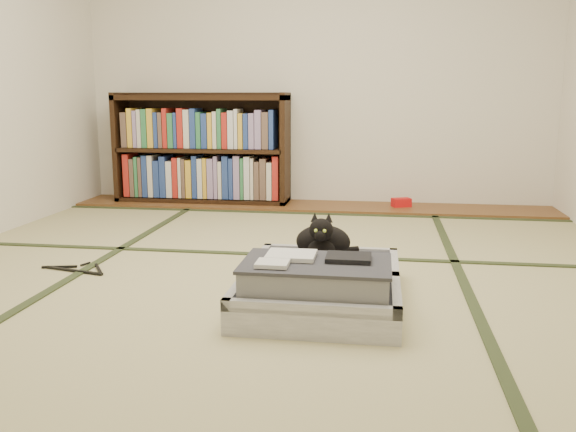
# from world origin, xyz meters

# --- Properties ---
(floor) EXTENTS (4.50, 4.50, 0.00)m
(floor) POSITION_xyz_m (0.00, 0.00, 0.00)
(floor) COLOR tan
(floor) RESTS_ON ground
(wood_strip) EXTENTS (4.00, 0.50, 0.02)m
(wood_strip) POSITION_xyz_m (0.00, 2.00, 0.01)
(wood_strip) COLOR brown
(wood_strip) RESTS_ON ground
(red_item) EXTENTS (0.17, 0.14, 0.07)m
(red_item) POSITION_xyz_m (0.75, 2.03, 0.06)
(red_item) COLOR red
(red_item) RESTS_ON wood_strip
(tatami_borders) EXTENTS (4.00, 4.50, 0.01)m
(tatami_borders) POSITION_xyz_m (0.00, 0.49, 0.00)
(tatami_borders) COLOR #2D381E
(tatami_borders) RESTS_ON ground
(bookcase) EXTENTS (1.50, 0.34, 0.97)m
(bookcase) POSITION_xyz_m (-0.96, 2.07, 0.45)
(bookcase) COLOR black
(bookcase) RESTS_ON wood_strip
(suitcase) EXTENTS (0.70, 0.93, 0.28)m
(suitcase) POSITION_xyz_m (0.31, -0.43, 0.10)
(suitcase) COLOR silver
(suitcase) RESTS_ON floor
(cat) EXTENTS (0.31, 0.31, 0.25)m
(cat) POSITION_xyz_m (0.30, -0.13, 0.23)
(cat) COLOR black
(cat) RESTS_ON suitcase
(cable_coil) EXTENTS (0.10, 0.10, 0.02)m
(cable_coil) POSITION_xyz_m (0.48, -0.09, 0.14)
(cable_coil) COLOR white
(cable_coil) RESTS_ON suitcase
(hanger) EXTENTS (0.39, 0.22, 0.01)m
(hanger) POSITION_xyz_m (-1.04, -0.07, 0.01)
(hanger) COLOR black
(hanger) RESTS_ON floor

